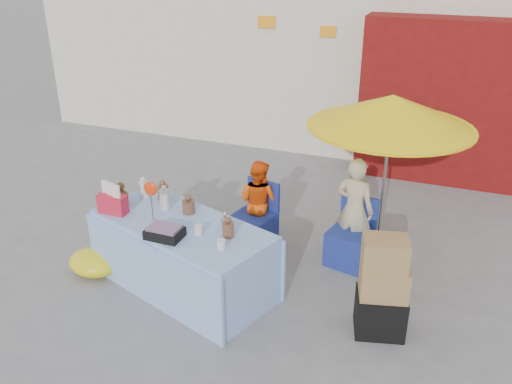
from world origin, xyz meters
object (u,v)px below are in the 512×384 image
at_px(market_table, 183,254).
at_px(chair_left, 255,227).
at_px(umbrella, 392,112).
at_px(vendor_orange, 258,201).
at_px(vendor_beige, 354,210).
at_px(chair_right, 350,245).
at_px(box_stack, 382,290).

bearing_deg(market_table, chair_left, 88.94).
bearing_deg(umbrella, chair_left, -169.57).
xyz_separation_m(vendor_orange, vendor_beige, (1.25, 0.00, 0.11)).
height_order(market_table, vendor_orange, market_table).
height_order(chair_right, box_stack, box_stack).
xyz_separation_m(vendor_beige, box_stack, (0.56, -1.31, -0.17)).
height_order(chair_left, vendor_orange, vendor_orange).
bearing_deg(chair_right, umbrella, 57.04).
bearing_deg(box_stack, chair_left, 147.04).
xyz_separation_m(market_table, chair_right, (1.68, 1.16, -0.17)).
xyz_separation_m(market_table, umbrella, (1.97, 1.45, 1.47)).
bearing_deg(market_table, umbrella, 55.40).
xyz_separation_m(chair_right, umbrella, (0.30, 0.28, 1.64)).
relative_size(chair_left, umbrella, 0.41).
relative_size(market_table, vendor_orange, 2.08).
xyz_separation_m(chair_left, umbrella, (1.55, 0.28, 1.64)).
bearing_deg(chair_right, vendor_beige, 104.73).
distance_m(vendor_beige, umbrella, 1.27).
bearing_deg(box_stack, umbrella, 100.21).
bearing_deg(chair_left, umbrella, 23.62).
distance_m(market_table, vendor_beige, 2.13).
bearing_deg(umbrella, market_table, -143.74).
height_order(umbrella, box_stack, umbrella).
bearing_deg(vendor_beige, market_table, 50.99).
height_order(market_table, vendor_beige, vendor_beige).
height_order(market_table, box_stack, market_table).
bearing_deg(umbrella, vendor_beige, -153.43).
xyz_separation_m(chair_left, chair_right, (1.25, 0.00, 0.00)).
bearing_deg(vendor_beige, chair_left, 19.36).
height_order(vendor_beige, umbrella, umbrella).
xyz_separation_m(chair_right, vendor_orange, (-1.25, 0.13, 0.31)).
xyz_separation_m(umbrella, box_stack, (0.26, -1.46, -1.39)).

